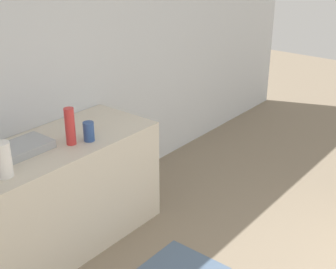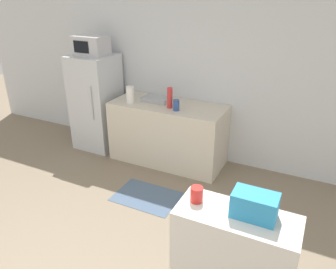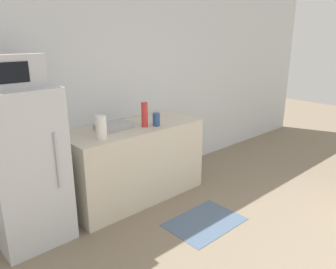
{
  "view_description": "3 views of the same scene",
  "coord_description": "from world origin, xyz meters",
  "px_view_note": "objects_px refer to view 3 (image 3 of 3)",
  "views": [
    {
      "loc": [
        -2.12,
        0.29,
        2.35
      ],
      "look_at": [
        0.25,
        2.2,
        1.02
      ],
      "focal_mm": 50.0,
      "sensor_mm": 36.0,
      "label": 1
    },
    {
      "loc": [
        1.74,
        -0.98,
        2.41
      ],
      "look_at": [
        0.25,
        2.04,
        0.88
      ],
      "focal_mm": 35.0,
      "sensor_mm": 36.0,
      "label": 2
    },
    {
      "loc": [
        -2.33,
        -0.01,
        1.92
      ],
      "look_at": [
        -0.23,
        2.3,
        0.95
      ],
      "focal_mm": 35.0,
      "sensor_mm": 36.0,
      "label": 3
    }
  ],
  "objects_px": {
    "bottle_short": "(156,119)",
    "microwave": "(11,70)",
    "paper_towel_roll": "(101,127)",
    "refrigerator": "(25,167)",
    "bottle_tall": "(145,115)"
  },
  "relations": [
    {
      "from": "bottle_short",
      "to": "microwave",
      "type": "bearing_deg",
      "value": 173.92
    },
    {
      "from": "microwave",
      "to": "paper_towel_roll",
      "type": "distance_m",
      "value": 0.96
    },
    {
      "from": "refrigerator",
      "to": "bottle_tall",
      "type": "xyz_separation_m",
      "value": [
        1.33,
        -0.1,
        0.29
      ]
    },
    {
      "from": "bottle_short",
      "to": "paper_towel_roll",
      "type": "bearing_deg",
      "value": 179.49
    },
    {
      "from": "refrigerator",
      "to": "bottle_short",
      "type": "xyz_separation_m",
      "value": [
        1.46,
        -0.16,
        0.23
      ]
    },
    {
      "from": "bottle_short",
      "to": "refrigerator",
      "type": "bearing_deg",
      "value": 173.87
    },
    {
      "from": "bottle_tall",
      "to": "paper_towel_roll",
      "type": "height_order",
      "value": "bottle_tall"
    },
    {
      "from": "bottle_short",
      "to": "paper_towel_roll",
      "type": "xyz_separation_m",
      "value": [
        -0.72,
        0.01,
        0.04
      ]
    },
    {
      "from": "microwave",
      "to": "refrigerator",
      "type": "bearing_deg",
      "value": 70.55
    },
    {
      "from": "refrigerator",
      "to": "paper_towel_roll",
      "type": "bearing_deg",
      "value": -11.56
    },
    {
      "from": "refrigerator",
      "to": "microwave",
      "type": "height_order",
      "value": "microwave"
    },
    {
      "from": "bottle_tall",
      "to": "paper_towel_roll",
      "type": "distance_m",
      "value": 0.6
    },
    {
      "from": "bottle_tall",
      "to": "bottle_short",
      "type": "height_order",
      "value": "bottle_tall"
    },
    {
      "from": "microwave",
      "to": "paper_towel_roll",
      "type": "xyz_separation_m",
      "value": [
        0.73,
        -0.15,
        -0.61
      ]
    },
    {
      "from": "paper_towel_roll",
      "to": "bottle_tall",
      "type": "bearing_deg",
      "value": 5.0
    }
  ]
}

